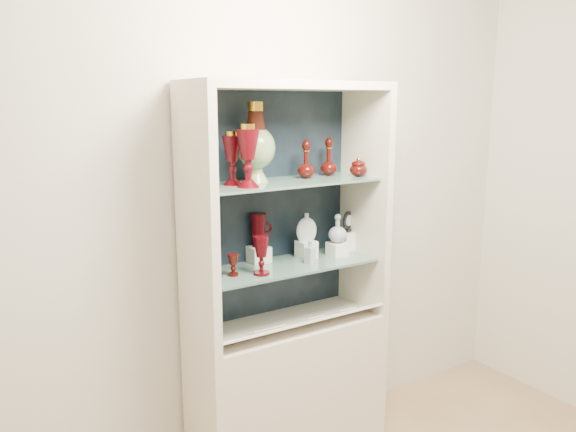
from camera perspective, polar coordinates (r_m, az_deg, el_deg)
wall_back at (r=2.90m, az=-2.34°, el=2.67°), size 3.50×0.02×2.80m
cabinet_base at (r=3.05m, az=-0.00°, el=-17.28°), size 1.00×0.40×0.75m
cabinet_back_panel at (r=2.88m, az=-2.03°, el=1.12°), size 0.98×0.02×1.15m
cabinet_side_left at (r=2.50m, az=-9.30°, el=-0.61°), size 0.04×0.40×1.15m
cabinet_side_right at (r=3.01m, az=7.74°, el=1.45°), size 0.04×0.40×1.15m
cabinet_top_cap at (r=2.68m, az=-0.00°, el=13.12°), size 1.00×0.40×0.04m
shelf_lower at (r=2.81m, az=-0.22°, el=-5.06°), size 0.92×0.34×0.01m
shelf_upper at (r=2.72m, az=-0.23°, el=3.46°), size 0.92×0.34×0.01m
label_ledge at (r=2.79m, az=1.23°, el=-10.90°), size 0.92×0.17×0.09m
label_card_0 at (r=2.94m, az=5.70°, el=-9.49°), size 0.10×0.06×0.03m
label_card_1 at (r=2.83m, az=2.54°, el=-10.29°), size 0.10×0.06×0.03m
label_card_2 at (r=2.68m, az=-2.82°, el=-11.57°), size 0.10×0.06×0.03m
label_card_3 at (r=2.71m, az=-1.54°, el=-11.27°), size 0.10×0.06×0.03m
pedestal_lamp_left at (r=2.59m, az=-5.69°, el=5.86°), size 0.12×0.12×0.25m
pedestal_lamp_right at (r=2.51m, az=-4.09°, el=6.12°), size 0.14×0.14×0.28m
enamel_urn at (r=2.67m, az=-3.26°, el=7.49°), size 0.23×0.23×0.38m
ruby_decanter_a at (r=2.92m, az=4.17°, el=6.27°), size 0.11×0.11×0.22m
ruby_decanter_b at (r=2.80m, az=1.86°, el=5.90°), size 0.11×0.11×0.20m
lidded_bowl at (r=2.90m, az=7.16°, el=5.00°), size 0.10×0.10×0.10m
cobalt_goblet at (r=2.61m, az=-7.49°, el=-4.48°), size 0.08×0.08×0.16m
ruby_goblet_tall at (r=2.62m, az=-2.73°, el=-4.04°), size 0.08×0.08×0.18m
ruby_goblet_small at (r=2.63m, az=-5.59°, el=-4.97°), size 0.07×0.07×0.10m
riser_ruby_pitcher at (r=2.84m, az=-3.00°, el=-3.89°), size 0.10×0.10×0.08m
ruby_pitcher at (r=2.81m, az=-3.03°, el=-1.43°), size 0.15×0.12×0.17m
clear_square_bottle at (r=2.81m, az=2.26°, el=-3.64°), size 0.05×0.05×0.12m
riser_flat_flask at (r=2.91m, az=1.88°, el=-3.41°), size 0.09×0.09×0.09m
flat_flask at (r=2.88m, az=1.89°, el=-1.09°), size 0.12×0.07×0.15m
riser_clear_round_decanter at (r=2.97m, az=5.02°, el=-3.36°), size 0.09×0.09×0.07m
clear_round_decanter at (r=2.94m, az=5.06°, el=-1.33°), size 0.12×0.12×0.15m
riser_cameo_medallion at (r=3.09m, az=6.08°, el=-2.51°), size 0.08×0.08×0.10m
cameo_medallion at (r=3.06m, az=6.12°, el=-0.53°), size 0.11×0.07×0.12m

